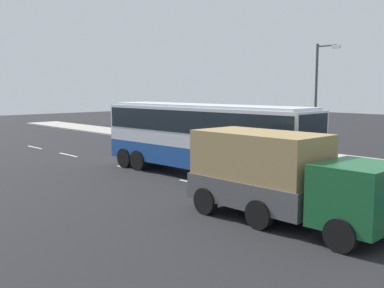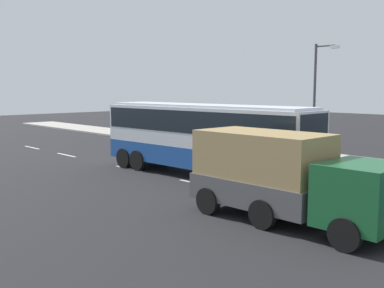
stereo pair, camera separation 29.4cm
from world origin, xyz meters
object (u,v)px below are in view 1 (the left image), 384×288
street_lamp (318,94)px  pedestrian_near_curb (265,138)px  pedestrian_at_crossing (279,141)px  coach_bus (203,132)px  cargo_truck (281,176)px

street_lamp → pedestrian_near_curb: bearing=-174.8°
pedestrian_near_curb → street_lamp: street_lamp is taller
pedestrian_at_crossing → street_lamp: (3.03, -0.36, 3.07)m
coach_bus → cargo_truck: size_ratio=1.76×
coach_bus → pedestrian_near_curb: size_ratio=6.98×
coach_bus → pedestrian_at_crossing: size_ratio=8.08×
cargo_truck → street_lamp: 13.46m
coach_bus → pedestrian_near_curb: bearing=103.4°
cargo_truck → pedestrian_at_crossing: bearing=126.2°
pedestrian_near_curb → coach_bus: bearing=-99.5°
cargo_truck → pedestrian_near_curb: size_ratio=3.96×
pedestrian_near_curb → street_lamp: (3.62, 0.33, 2.91)m
coach_bus → street_lamp: 8.55m
cargo_truck → pedestrian_at_crossing: cargo_truck is taller
cargo_truck → pedestrian_at_crossing: size_ratio=4.58×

